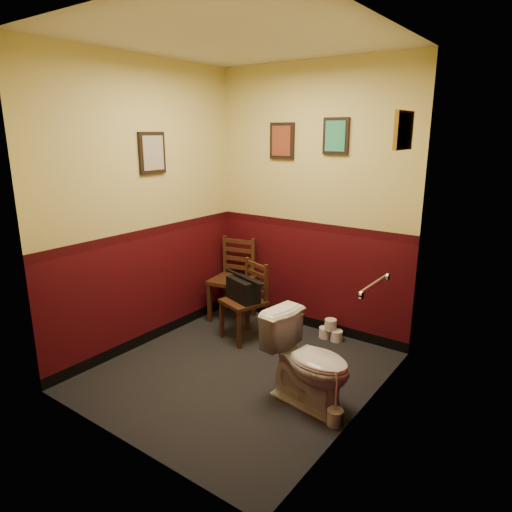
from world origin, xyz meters
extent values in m
cube|color=black|center=(0.00, 0.00, 0.00)|extent=(2.20, 2.40, 0.00)
cube|color=silver|center=(0.00, 0.00, 2.70)|extent=(2.20, 2.40, 0.00)
cube|color=#41090E|center=(0.00, 1.20, 1.35)|extent=(2.20, 0.00, 2.70)
cube|color=#41090E|center=(0.00, -1.20, 1.35)|extent=(2.20, 0.00, 2.70)
cube|color=#41090E|center=(-1.10, 0.00, 1.35)|extent=(0.00, 2.40, 2.70)
cube|color=#41090E|center=(1.10, 0.00, 1.35)|extent=(0.00, 2.40, 2.70)
cylinder|color=silver|center=(1.07, 0.25, 0.95)|extent=(0.03, 0.50, 0.03)
cylinder|color=silver|center=(1.09, 0.00, 0.95)|extent=(0.02, 0.06, 0.06)
cylinder|color=silver|center=(1.09, 0.50, 0.95)|extent=(0.02, 0.06, 0.06)
cube|color=black|center=(-0.35, 1.18, 1.95)|extent=(0.28, 0.03, 0.36)
cube|color=maroon|center=(-0.35, 1.17, 1.95)|extent=(0.22, 0.01, 0.30)
cube|color=black|center=(0.25, 1.18, 2.00)|extent=(0.26, 0.03, 0.34)
cube|color=#2B8C68|center=(0.25, 1.17, 2.00)|extent=(0.20, 0.01, 0.28)
cube|color=black|center=(-1.08, 0.10, 1.85)|extent=(0.03, 0.30, 0.38)
cube|color=tan|center=(-1.07, 0.10, 1.85)|extent=(0.01, 0.24, 0.31)
cube|color=olive|center=(1.08, 0.60, 2.05)|extent=(0.03, 0.34, 0.28)
cube|color=tan|center=(1.07, 0.60, 2.05)|extent=(0.01, 0.28, 0.22)
imported|color=white|center=(0.72, -0.06, 0.35)|extent=(0.76, 0.49, 0.70)
cylinder|color=silver|center=(1.02, -0.19, 0.06)|extent=(0.12, 0.12, 0.12)
cylinder|color=silver|center=(1.02, -0.19, 0.26)|extent=(0.02, 0.02, 0.34)
cube|color=#4A2916|center=(-0.80, 0.88, 0.45)|extent=(0.49, 0.49, 0.04)
cube|color=#4A2916|center=(-0.94, 0.67, 0.23)|extent=(0.05, 0.05, 0.45)
cube|color=#4A2916|center=(-1.01, 1.03, 0.23)|extent=(0.05, 0.05, 0.45)
cube|color=#4A2916|center=(-0.59, 0.74, 0.23)|extent=(0.05, 0.05, 0.45)
cube|color=#4A2916|center=(-0.65, 1.09, 0.23)|extent=(0.05, 0.05, 0.45)
cube|color=#4A2916|center=(-1.01, 1.03, 0.68)|extent=(0.05, 0.04, 0.45)
cube|color=#4A2916|center=(-0.65, 1.10, 0.68)|extent=(0.05, 0.04, 0.45)
cube|color=#4A2916|center=(-0.83, 1.07, 0.55)|extent=(0.34, 0.09, 0.05)
cube|color=#4A2916|center=(-0.83, 1.07, 0.65)|extent=(0.34, 0.09, 0.05)
cube|color=#4A2916|center=(-0.83, 1.07, 0.75)|extent=(0.34, 0.09, 0.05)
cube|color=#4A2916|center=(-0.83, 1.07, 0.85)|extent=(0.34, 0.09, 0.05)
cube|color=#4A2916|center=(-0.37, 0.55, 0.40)|extent=(0.47, 0.47, 0.04)
cube|color=#4A2916|center=(-0.57, 0.45, 0.20)|extent=(0.04, 0.04, 0.40)
cube|color=#4A2916|center=(-0.48, 0.75, 0.20)|extent=(0.04, 0.04, 0.40)
cube|color=#4A2916|center=(-0.27, 0.35, 0.20)|extent=(0.04, 0.04, 0.40)
cube|color=#4A2916|center=(-0.17, 0.65, 0.20)|extent=(0.04, 0.04, 0.40)
cube|color=#4A2916|center=(-0.48, 0.75, 0.60)|extent=(0.04, 0.04, 0.40)
cube|color=#4A2916|center=(-0.17, 0.66, 0.60)|extent=(0.04, 0.04, 0.40)
cube|color=#4A2916|center=(-0.33, 0.71, 0.49)|extent=(0.29, 0.11, 0.04)
cube|color=#4A2916|center=(-0.33, 0.71, 0.57)|extent=(0.29, 0.11, 0.04)
cube|color=#4A2916|center=(-0.33, 0.71, 0.66)|extent=(0.29, 0.11, 0.04)
cube|color=#4A2916|center=(-0.33, 0.71, 0.75)|extent=(0.29, 0.11, 0.04)
cube|color=black|center=(-0.37, 0.55, 0.53)|extent=(0.39, 0.28, 0.22)
cylinder|color=black|center=(-0.37, 0.55, 0.66)|extent=(0.31, 0.13, 0.03)
cylinder|color=silver|center=(0.29, 1.06, 0.05)|extent=(0.12, 0.12, 0.11)
cylinder|color=silver|center=(0.42, 1.06, 0.05)|extent=(0.12, 0.12, 0.11)
cylinder|color=silver|center=(0.35, 1.05, 0.16)|extent=(0.12, 0.12, 0.11)
camera|label=1|loc=(2.24, -2.83, 2.04)|focal=32.00mm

